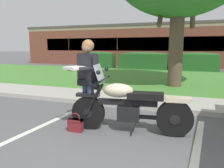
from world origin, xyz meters
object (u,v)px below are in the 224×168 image
at_px(hedge_left, 98,60).
at_px(handbag, 75,124).
at_px(rider_person, 87,76).
at_px(brick_building, 179,45).
at_px(motorcycle, 134,107).
at_px(hedge_center_left, 143,60).
at_px(hedge_center_right, 196,62).

bearing_deg(hedge_left, handbag, -67.92).
relative_size(rider_person, brick_building, 0.06).
bearing_deg(motorcycle, hedge_center_left, 101.53).
relative_size(motorcycle, brick_building, 0.08).
bearing_deg(handbag, hedge_center_right, 79.57).
height_order(handbag, hedge_center_right, hedge_center_right).
bearing_deg(hedge_center_right, rider_person, -100.22).
distance_m(handbag, hedge_center_left, 11.91).
height_order(hedge_left, brick_building, brick_building).
relative_size(rider_person, handbag, 4.74).
xyz_separation_m(handbag, hedge_left, (-4.80, 11.83, 0.51)).
bearing_deg(brick_building, hedge_left, -128.09).
height_order(rider_person, hedge_center_right, rider_person).
bearing_deg(motorcycle, brick_building, 91.21).
distance_m(rider_person, hedge_left, 12.52).
bearing_deg(hedge_left, hedge_center_right, 0.00).
relative_size(rider_person, hedge_center_left, 0.50).
distance_m(motorcycle, hedge_center_left, 11.72).
bearing_deg(handbag, motorcycle, 18.68).
bearing_deg(brick_building, motorcycle, -88.79).
distance_m(hedge_center_left, hedge_center_right, 3.49).
distance_m(handbag, brick_building, 18.85).
bearing_deg(motorcycle, handbag, -161.32).
distance_m(hedge_left, hedge_center_right, 6.98).
relative_size(hedge_left, brick_building, 0.09).
bearing_deg(hedge_center_left, hedge_left, 180.00).
distance_m(motorcycle, hedge_left, 12.88).
bearing_deg(hedge_left, hedge_center_left, -0.00).
height_order(hedge_left, hedge_center_right, same).
xyz_separation_m(rider_person, brick_building, (0.54, 18.46, 0.76)).
bearing_deg(brick_building, rider_person, -91.68).
bearing_deg(handbag, rider_person, 72.15).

